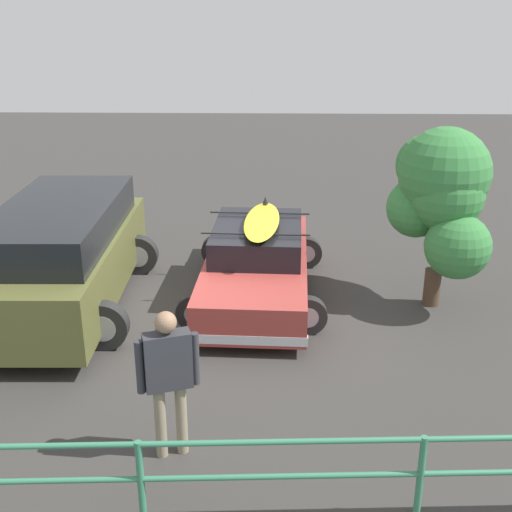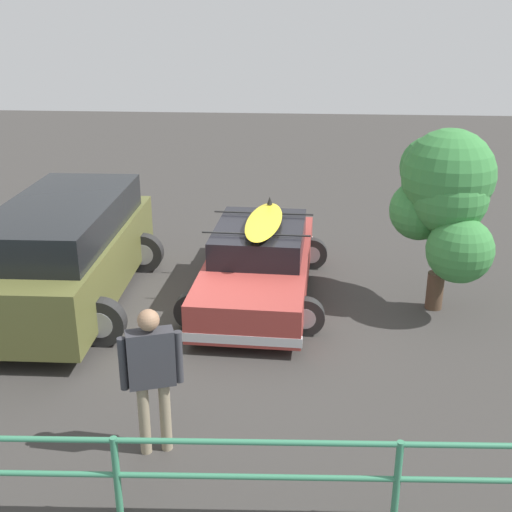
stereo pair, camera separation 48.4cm
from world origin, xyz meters
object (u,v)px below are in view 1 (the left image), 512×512
Objects in this scene: sedan_car at (257,263)px; suv_car at (63,254)px; person_bystander at (168,371)px; bush_near_left at (441,191)px.

suv_car is at bearing 9.77° from sedan_car.
sedan_car is 4.44m from person_bystander.
suv_car is 6.17m from bush_near_left.
person_bystander is 5.65m from bush_near_left.
suv_car is at bearing -58.65° from person_bystander.
bush_near_left is at bearing -176.96° from suv_car.
bush_near_left reaches higher than suv_car.
sedan_car is 2.56× the size of person_bystander.
bush_near_left is at bearing -132.50° from person_bystander.
person_bystander is at bearing 79.08° from sedan_car.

